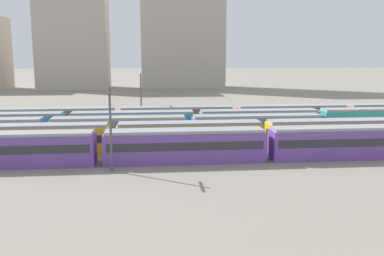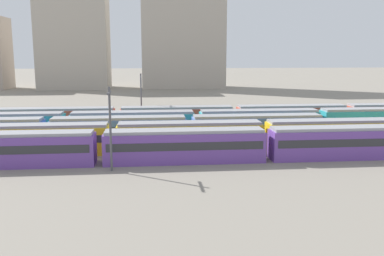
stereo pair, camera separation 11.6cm
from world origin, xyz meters
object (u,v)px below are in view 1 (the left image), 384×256
catenary_pole_1 (141,97)px  train_track_4 (235,117)px  train_track_0 (346,142)px  train_track_1 (264,135)px  train_track_2 (119,130)px  train_track_3 (259,122)px  catenary_pole_0 (110,125)px

catenary_pole_1 → train_track_4: bearing=-12.1°
train_track_0 → train_track_1: bearing=148.2°
train_track_4 → train_track_0: bearing=-66.6°
train_track_0 → train_track_1: (-8.38, 5.20, 0.00)m
train_track_4 → catenary_pole_1: catenary_pole_1 is taller
train_track_0 → train_track_2: (-26.89, 10.40, -0.00)m
train_track_3 → train_track_0: bearing=-67.9°
catenary_pole_0 → train_track_1: bearing=23.9°
train_track_1 → catenary_pole_1: bearing=130.0°
train_track_0 → catenary_pole_0: 27.12m
train_track_4 → catenary_pole_1: 15.82m
catenary_pole_1 → train_track_0: bearing=-44.9°
train_track_3 → train_track_4: 5.84m
catenary_pole_0 → catenary_pole_1: catenary_pole_1 is taller
train_track_3 → catenary_pole_0: 27.77m
train_track_2 → catenary_pole_0: catenary_pole_0 is taller
train_track_1 → train_track_4: 15.61m
train_track_0 → train_track_2: bearing=158.9°
train_track_2 → catenary_pole_1: (2.70, 13.66, 3.05)m
train_track_1 → train_track_3: 10.60m
train_track_3 → catenary_pole_1: 19.98m
train_track_0 → catenary_pole_0: bearing=-173.7°
train_track_2 → train_track_1: bearing=-15.7°
catenary_pole_1 → train_track_3: bearing=-25.4°
train_track_2 → train_track_4: 20.69m
train_track_1 → catenary_pole_0: 20.36m
train_track_1 → train_track_2: size_ratio=1.34×
train_track_3 → catenary_pole_1: bearing=154.6°
train_track_0 → train_track_3: (-6.35, 15.60, 0.00)m
train_track_3 → train_track_4: bearing=117.1°
train_track_2 → catenary_pole_1: bearing=78.8°
train_track_0 → catenary_pole_1: bearing=135.1°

